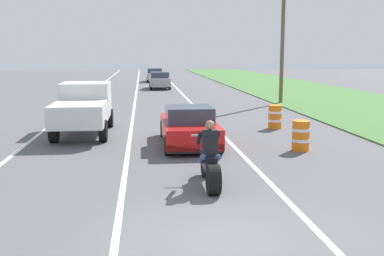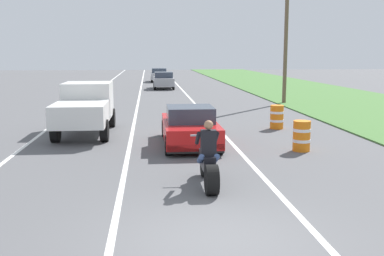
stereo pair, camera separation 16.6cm
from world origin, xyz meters
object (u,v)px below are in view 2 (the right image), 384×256
at_px(construction_barrel_nearest, 302,136).
at_px(distant_car_far_ahead, 164,80).
at_px(sports_car_red, 190,127).
at_px(motorcycle_with_rider, 208,163).
at_px(pickup_truck_left_lane_white, 85,106).
at_px(construction_barrel_mid, 277,117).
at_px(distant_car_further_ahead, 159,75).

relative_size(construction_barrel_nearest, distant_car_far_ahead, 0.25).
bearing_deg(sports_car_red, distant_car_far_ahead, 90.11).
distance_m(motorcycle_with_rider, sports_car_red, 5.13).
relative_size(sports_car_red, distant_car_far_ahead, 1.08).
distance_m(motorcycle_with_rider, construction_barrel_nearest, 5.20).
bearing_deg(motorcycle_with_rider, pickup_truck_left_lane_white, 116.75).
relative_size(construction_barrel_mid, distant_car_further_ahead, 0.25).
height_order(construction_barrel_nearest, distant_car_further_ahead, distant_car_further_ahead).
xyz_separation_m(construction_barrel_mid, distant_car_far_ahead, (-4.03, 22.39, 0.27)).
xyz_separation_m(sports_car_red, pickup_truck_left_lane_white, (-3.89, 2.56, 0.48)).
xyz_separation_m(motorcycle_with_rider, construction_barrel_nearest, (3.57, 3.79, -0.09)).
distance_m(construction_barrel_nearest, distant_car_further_ahead, 37.15).
relative_size(distant_car_far_ahead, distant_car_further_ahead, 1.00).
bearing_deg(distant_car_far_ahead, construction_barrel_nearest, -82.37).
bearing_deg(distant_car_far_ahead, construction_barrel_mid, -79.80).
distance_m(motorcycle_with_rider, pickup_truck_left_lane_white, 8.62).
bearing_deg(construction_barrel_nearest, construction_barrel_mid, 84.46).
height_order(sports_car_red, distant_car_further_ahead, distant_car_further_ahead).
relative_size(motorcycle_with_rider, distant_car_far_ahead, 0.55).
bearing_deg(distant_car_far_ahead, sports_car_red, -89.89).
relative_size(motorcycle_with_rider, pickup_truck_left_lane_white, 0.46).
bearing_deg(construction_barrel_mid, sports_car_red, -141.92).
xyz_separation_m(distant_car_far_ahead, distant_car_further_ahead, (-0.16, 10.11, 0.00)).
xyz_separation_m(sports_car_red, construction_barrel_nearest, (3.55, -1.34, -0.13)).
bearing_deg(construction_barrel_mid, motorcycle_with_rider, -115.88).
xyz_separation_m(sports_car_red, distant_car_further_ahead, (-0.21, 35.62, 0.14)).
distance_m(motorcycle_with_rider, distant_car_far_ahead, 30.64).
xyz_separation_m(pickup_truck_left_lane_white, distant_car_far_ahead, (3.85, 22.95, -0.33)).
distance_m(pickup_truck_left_lane_white, distant_car_further_ahead, 33.27).
bearing_deg(pickup_truck_left_lane_white, construction_barrel_mid, 4.06).
relative_size(motorcycle_with_rider, sports_car_red, 0.51).
bearing_deg(pickup_truck_left_lane_white, distant_car_further_ahead, 83.65).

